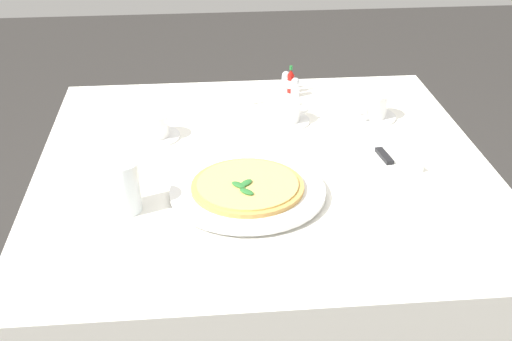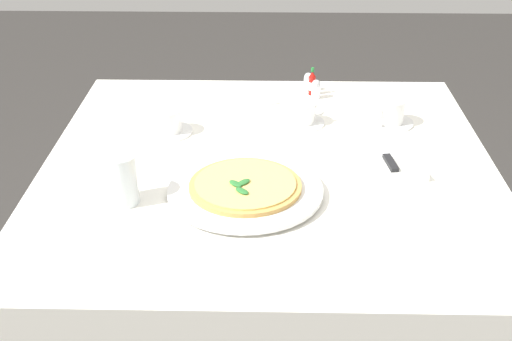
# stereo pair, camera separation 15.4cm
# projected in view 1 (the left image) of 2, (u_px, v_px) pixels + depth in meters

# --- Properties ---
(dining_table) EXTENTS (1.07, 1.07, 0.75)m
(dining_table) POSITION_uv_depth(u_px,v_px,m) (263.00, 211.00, 1.68)
(dining_table) COLOR white
(dining_table) RESTS_ON ground_plane
(pizza_plate) EXTENTS (0.34, 0.34, 0.02)m
(pizza_plate) POSITION_uv_depth(u_px,v_px,m) (248.00, 191.00, 1.47)
(pizza_plate) COLOR white
(pizza_plate) RESTS_ON dining_table
(pizza) EXTENTS (0.25, 0.25, 0.02)m
(pizza) POSITION_uv_depth(u_px,v_px,m) (248.00, 186.00, 1.47)
(pizza) COLOR tan
(pizza) RESTS_ON pizza_plate
(coffee_cup_far_right) EXTENTS (0.13, 0.13, 0.07)m
(coffee_cup_far_right) POSITION_uv_depth(u_px,v_px,m) (372.00, 107.00, 1.83)
(coffee_cup_far_right) COLOR white
(coffee_cup_far_right) RESTS_ON dining_table
(coffee_cup_far_left) EXTENTS (0.13, 0.13, 0.06)m
(coffee_cup_far_left) POSITION_uv_depth(u_px,v_px,m) (154.00, 127.00, 1.72)
(coffee_cup_far_left) COLOR white
(coffee_cup_far_left) RESTS_ON dining_table
(coffee_cup_near_right) EXTENTS (0.13, 0.13, 0.06)m
(coffee_cup_near_right) POSITION_uv_depth(u_px,v_px,m) (286.00, 112.00, 1.81)
(coffee_cup_near_right) COLOR white
(coffee_cup_near_right) RESTS_ON dining_table
(water_glass_left_edge) EXTENTS (0.07, 0.07, 0.11)m
(water_glass_left_edge) POSITION_uv_depth(u_px,v_px,m) (124.00, 189.00, 1.40)
(water_glass_left_edge) COLOR white
(water_glass_left_edge) RESTS_ON dining_table
(napkin_folded) EXTENTS (0.24, 0.18, 0.02)m
(napkin_folded) POSITION_uv_depth(u_px,v_px,m) (376.00, 153.00, 1.64)
(napkin_folded) COLOR white
(napkin_folded) RESTS_ON dining_table
(dinner_knife) EXTENTS (0.20, 0.04, 0.01)m
(dinner_knife) POSITION_uv_depth(u_px,v_px,m) (376.00, 147.00, 1.63)
(dinner_knife) COLOR silver
(dinner_knife) RESTS_ON napkin_folded
(hot_sauce_bottle) EXTENTS (0.02, 0.02, 0.08)m
(hot_sauce_bottle) POSITION_uv_depth(u_px,v_px,m) (291.00, 82.00, 1.99)
(hot_sauce_bottle) COLOR #B7140F
(hot_sauce_bottle) RESTS_ON dining_table
(salt_shaker) EXTENTS (0.03, 0.03, 0.06)m
(salt_shaker) POSITION_uv_depth(u_px,v_px,m) (286.00, 81.00, 2.02)
(salt_shaker) COLOR white
(salt_shaker) RESTS_ON dining_table
(pepper_shaker) EXTENTS (0.03, 0.03, 0.06)m
(pepper_shaker) POSITION_uv_depth(u_px,v_px,m) (295.00, 88.00, 1.97)
(pepper_shaker) COLOR white
(pepper_shaker) RESTS_ON dining_table
(menu_card) EXTENTS (0.02, 0.09, 0.06)m
(menu_card) POSITION_uv_depth(u_px,v_px,m) (238.00, 97.00, 1.90)
(menu_card) COLOR white
(menu_card) RESTS_ON dining_table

